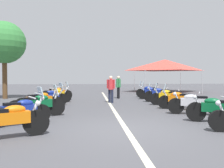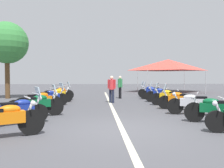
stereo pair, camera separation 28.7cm
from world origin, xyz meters
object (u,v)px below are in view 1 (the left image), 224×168
object	(u,v)px
motorcycle_left_row_5	(55,95)
bystander_1	(118,85)
motorcycle_left_row_0	(8,120)
bystander_2	(111,87)
motorcycle_right_row_5	(161,94)
motorcycle_left_row_1	(20,111)
motorcycle_left_row_4	(48,97)
motorcycle_right_row_1	(218,109)
motorcycle_right_row_2	(195,103)
motorcycle_left_row_2	(37,104)
motorcycle_left_row_6	(57,93)
motorcycle_left_row_3	(39,101)
motorcycle_right_row_4	(169,97)
motorcycle_right_row_6	(152,92)
motorcycle_right_row_3	(180,99)
roadside_tree_0	(4,43)
motorcycle_right_row_7	(150,91)
event_tent	(165,65)

from	to	relation	value
motorcycle_left_row_5	bystander_1	world-z (taller)	bystander_1
motorcycle_left_row_0	bystander_2	distance (m)	8.36
motorcycle_right_row_5	motorcycle_left_row_1	bearing A→B (deg)	60.90
motorcycle_left_row_4	motorcycle_right_row_1	distance (m)	8.04
motorcycle_right_row_2	motorcycle_right_row_5	bearing A→B (deg)	-72.64
motorcycle_left_row_2	motorcycle_left_row_6	distance (m)	6.26
motorcycle_left_row_3	motorcycle_right_row_4	bearing A→B (deg)	-21.64
motorcycle_right_row_1	motorcycle_left_row_6	bearing A→B (deg)	-25.24
motorcycle_right_row_6	bystander_1	distance (m)	2.38
motorcycle_left_row_1	motorcycle_right_row_3	size ratio (longest dim) A/B	0.93
motorcycle_right_row_3	motorcycle_left_row_5	bearing A→B (deg)	-1.93
motorcycle_left_row_6	motorcycle_right_row_3	world-z (taller)	motorcycle_left_row_6
motorcycle_left_row_4	roadside_tree_0	xyz separation A→B (m)	(4.46, 3.73, 3.36)
motorcycle_left_row_0	motorcycle_left_row_6	size ratio (longest dim) A/B	1.00
motorcycle_left_row_4	motorcycle_right_row_4	distance (m)	6.29
motorcycle_left_row_0	motorcycle_right_row_4	world-z (taller)	motorcycle_right_row_4
motorcycle_left_row_1	motorcycle_left_row_5	world-z (taller)	motorcycle_left_row_1
motorcycle_right_row_2	motorcycle_left_row_4	bearing A→B (deg)	-9.55
motorcycle_left_row_1	motorcycle_left_row_6	xyz separation A→B (m)	(7.79, -0.04, 0.01)
motorcycle_right_row_7	bystander_1	size ratio (longest dim) A/B	1.29
bystander_1	roadside_tree_0	size ratio (longest dim) A/B	0.30
motorcycle_left_row_3	bystander_2	distance (m)	4.53
motorcycle_left_row_6	motorcycle_right_row_1	distance (m)	10.19
motorcycle_right_row_2	motorcycle_right_row_7	world-z (taller)	motorcycle_right_row_7
motorcycle_left_row_0	motorcycle_right_row_2	distance (m)	6.99
motorcycle_left_row_0	motorcycle_right_row_7	world-z (taller)	motorcycle_right_row_7
motorcycle_right_row_1	motorcycle_right_row_7	world-z (taller)	motorcycle_right_row_7
motorcycle_left_row_2	motorcycle_right_row_1	bearing A→B (deg)	-36.26
motorcycle_left_row_5	motorcycle_right_row_5	xyz separation A→B (m)	(-0.05, -6.24, 0.02)
motorcycle_left_row_0	motorcycle_right_row_4	xyz separation A→B (m)	(6.21, -6.11, 0.00)
motorcycle_left_row_5	event_tent	bearing A→B (deg)	13.75
motorcycle_right_row_5	roadside_tree_0	size ratio (longest dim) A/B	0.38
motorcycle_left_row_0	motorcycle_left_row_3	xyz separation A→B (m)	(4.81, 0.28, -0.01)
motorcycle_left_row_0	roadside_tree_0	world-z (taller)	roadside_tree_0
motorcycle_left_row_6	event_tent	world-z (taller)	event_tent
motorcycle_left_row_1	motorcycle_left_row_3	distance (m)	3.14
roadside_tree_0	motorcycle_right_row_3	bearing A→B (deg)	-121.52
event_tent	motorcycle_left_row_4	bearing A→B (deg)	138.19
motorcycle_left_row_5	roadside_tree_0	world-z (taller)	roadside_tree_0
motorcycle_right_row_7	event_tent	distance (m)	6.92
bystander_2	motorcycle_left_row_0	bearing A→B (deg)	-169.19
bystander_2	event_tent	size ratio (longest dim) A/B	0.27
motorcycle_left_row_2	motorcycle_left_row_6	world-z (taller)	motorcycle_left_row_2
motorcycle_left_row_4	motorcycle_left_row_6	distance (m)	3.07
motorcycle_left_row_3	bystander_1	bearing A→B (deg)	19.00
motorcycle_left_row_0	motorcycle_right_row_1	bearing A→B (deg)	-14.53
motorcycle_right_row_7	roadside_tree_0	bearing A→B (deg)	20.90
motorcycle_right_row_6	motorcycle_right_row_7	size ratio (longest dim) A/B	0.96
motorcycle_left_row_3	motorcycle_right_row_6	bearing A→B (deg)	2.76
motorcycle_left_row_2	bystander_1	bearing A→B (deg)	40.34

